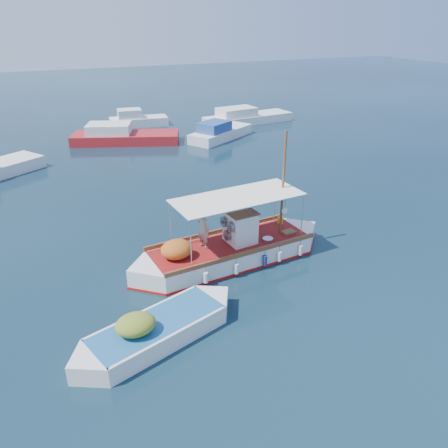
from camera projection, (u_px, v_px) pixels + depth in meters
name	position (u px, v px, depth m)	size (l,w,h in m)	color
ground	(236.00, 259.00, 19.00)	(160.00, 160.00, 0.00)	black
fishing_caique	(229.00, 251.00, 18.61)	(9.09, 2.96, 5.56)	white
dinghy	(156.00, 332.00, 14.12)	(5.86, 2.96, 1.50)	white
bg_boat_n	(122.00, 137.00, 36.07)	(9.07, 5.68, 1.80)	#A41B1E
bg_boat_ne	(220.00, 133.00, 37.19)	(6.69, 5.18, 1.80)	silver
bg_boat_e	(246.00, 118.00, 42.62)	(9.10, 3.44, 1.80)	silver
bg_boat_far_n	(137.00, 121.00, 41.63)	(5.59, 2.66, 1.80)	silver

